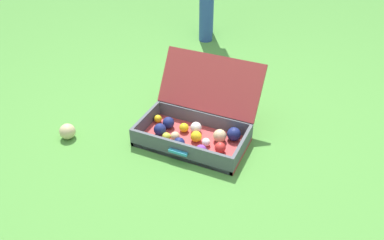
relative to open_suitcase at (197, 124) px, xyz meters
The scene contains 3 objects.
ground_plane 0.10m from the open_suitcase, 16.79° to the left, with size 16.00×16.00×0.00m, color #4C8C38.
open_suitcase is the anchor object (origin of this frame).
stray_ball_on_grass 0.77m from the open_suitcase, 154.83° to the right, with size 0.09×0.09×0.09m, color #D1B784.
Camera 1 is at (0.71, -1.72, 1.41)m, focal length 36.41 mm.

